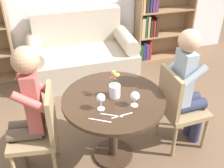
% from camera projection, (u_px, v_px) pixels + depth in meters
% --- Properties ---
extents(ground_plane, '(16.00, 16.00, 0.00)m').
position_uv_depth(ground_plane, '(113.00, 155.00, 2.91)').
color(ground_plane, brown).
extents(round_table, '(0.94, 0.94, 0.73)m').
position_uv_depth(round_table, '(113.00, 111.00, 2.59)').
color(round_table, '#382619').
rests_on(round_table, ground_plane).
extents(couch, '(1.50, 0.80, 0.92)m').
position_uv_depth(couch, '(82.00, 57.00, 4.07)').
color(couch, '#B7A893').
rests_on(couch, ground_plane).
extents(bookshelf_right, '(0.90, 0.28, 1.21)m').
position_uv_depth(bookshelf_right, '(157.00, 22.00, 4.42)').
color(bookshelf_right, '#93704C').
rests_on(bookshelf_right, ground_plane).
extents(chair_left, '(0.47, 0.47, 0.90)m').
position_uv_depth(chair_left, '(40.00, 130.00, 2.51)').
color(chair_left, '#937A56').
rests_on(chair_left, ground_plane).
extents(chair_right, '(0.44, 0.44, 0.90)m').
position_uv_depth(chair_right, '(178.00, 106.00, 2.80)').
color(chair_right, '#937A56').
rests_on(chair_right, ground_plane).
extents(person_left, '(0.45, 0.38, 1.31)m').
position_uv_depth(person_left, '(27.00, 111.00, 2.39)').
color(person_left, brown).
rests_on(person_left, ground_plane).
extents(person_right, '(0.43, 0.36, 1.30)m').
position_uv_depth(person_right, '(188.00, 88.00, 2.72)').
color(person_right, '#282D47').
rests_on(person_right, ground_plane).
extents(wine_glass_left, '(0.08, 0.08, 0.15)m').
position_uv_depth(wine_glass_left, '(101.00, 98.00, 2.32)').
color(wine_glass_left, white).
rests_on(wine_glass_left, round_table).
extents(wine_glass_right, '(0.08, 0.08, 0.14)m').
position_uv_depth(wine_glass_right, '(135.00, 97.00, 2.37)').
color(wine_glass_right, white).
rests_on(wine_glass_right, round_table).
extents(flower_vase, '(0.10, 0.10, 0.26)m').
position_uv_depth(flower_vase, '(115.00, 88.00, 2.49)').
color(flower_vase, silver).
rests_on(flower_vase, round_table).
extents(knife_left_setting, '(0.17, 0.11, 0.00)m').
position_uv_depth(knife_left_setting, '(100.00, 120.00, 2.26)').
color(knife_left_setting, silver).
rests_on(knife_left_setting, round_table).
extents(fork_left_setting, '(0.19, 0.03, 0.00)m').
position_uv_depth(fork_left_setting, '(122.00, 115.00, 2.31)').
color(fork_left_setting, silver).
rests_on(fork_left_setting, round_table).
extents(knife_right_setting, '(0.17, 0.10, 0.00)m').
position_uv_depth(knife_right_setting, '(112.00, 115.00, 2.31)').
color(knife_right_setting, silver).
rests_on(knife_right_setting, round_table).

